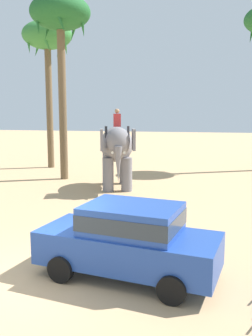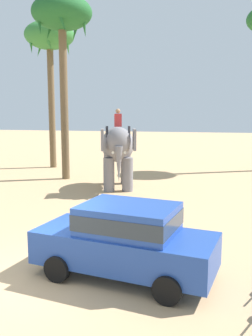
% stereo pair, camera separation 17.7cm
% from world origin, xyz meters
% --- Properties ---
extents(ground_plane, '(120.00, 120.00, 0.00)m').
position_xyz_m(ground_plane, '(0.00, 0.00, 0.00)').
color(ground_plane, tan).
extents(car_sedan_foreground, '(4.34, 2.41, 1.70)m').
position_xyz_m(car_sedan_foreground, '(1.88, 0.52, 0.93)').
color(car_sedan_foreground, '#23479E').
rests_on(car_sedan_foreground, ground).
extents(elephant_with_mahout, '(2.44, 4.02, 3.88)m').
position_xyz_m(elephant_with_mahout, '(-0.69, 10.04, 1.99)').
color(elephant_with_mahout, slate).
rests_on(elephant_with_mahout, ground).
extents(palm_tree_behind_elephant, '(3.20, 3.20, 9.81)m').
position_xyz_m(palm_tree_behind_elephant, '(-4.18, 11.93, 8.54)').
color(palm_tree_behind_elephant, brown).
rests_on(palm_tree_behind_elephant, ground).
extents(palm_tree_left_of_road, '(3.20, 3.20, 9.50)m').
position_xyz_m(palm_tree_left_of_road, '(-6.64, 15.80, 8.26)').
color(palm_tree_left_of_road, brown).
rests_on(palm_tree_left_of_road, ground).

